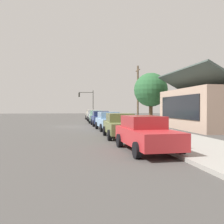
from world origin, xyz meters
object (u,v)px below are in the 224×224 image
(car_cherry, at_px, (145,133))
(shade_tree, at_px, (151,90))
(car_olive, at_px, (120,125))
(fire_hydrant_red, at_px, (113,121))
(car_ivory, at_px, (91,114))
(car_skyblue, at_px, (109,121))
(utility_pole_wooden, at_px, (138,93))
(car_silver, at_px, (93,115))
(car_navy, at_px, (101,118))
(traffic_light_main, at_px, (87,99))
(car_seafoam, at_px, (96,116))

(car_cherry, distance_m, shade_tree, 19.50)
(car_olive, xyz_separation_m, fire_hydrant_red, (-12.10, 1.56, -0.32))
(car_ivory, distance_m, car_skyblue, 21.91)
(car_cherry, relative_size, utility_pole_wooden, 0.64)
(car_silver, bearing_deg, fire_hydrant_red, 10.64)
(shade_tree, relative_size, utility_pole_wooden, 0.82)
(car_navy, bearing_deg, traffic_light_main, -178.90)
(car_cherry, bearing_deg, traffic_light_main, 178.08)
(car_navy, bearing_deg, car_cherry, 0.96)
(car_ivory, relative_size, car_silver, 1.06)
(car_navy, distance_m, shade_tree, 7.22)
(car_seafoam, height_order, utility_pole_wooden, utility_pole_wooden)
(fire_hydrant_red, bearing_deg, traffic_light_main, -175.09)
(car_skyblue, height_order, shade_tree, shade_tree)
(car_silver, relative_size, utility_pole_wooden, 0.62)
(car_seafoam, distance_m, car_cherry, 21.75)
(car_skyblue, bearing_deg, shade_tree, 137.53)
(car_navy, height_order, traffic_light_main, traffic_light_main)
(car_olive, distance_m, shade_tree, 14.70)
(car_cherry, bearing_deg, fire_hydrant_red, 172.99)
(car_silver, relative_size, car_olive, 1.03)
(car_navy, bearing_deg, shade_tree, 105.81)
(car_olive, bearing_deg, fire_hydrant_red, 174.20)
(car_navy, distance_m, car_skyblue, 5.62)
(car_seafoam, bearing_deg, car_skyblue, 3.28)
(traffic_light_main, bearing_deg, car_navy, 0.38)
(car_skyblue, bearing_deg, car_cherry, -2.10)
(car_navy, height_order, shade_tree, shade_tree)
(car_skyblue, xyz_separation_m, car_olive, (5.59, -0.08, 0.00))
(car_ivory, height_order, car_skyblue, same)
(car_ivory, distance_m, utility_pole_wooden, 12.79)
(car_ivory, height_order, car_olive, same)
(car_navy, distance_m, traffic_light_main, 20.37)
(car_navy, height_order, fire_hydrant_red, car_navy)
(car_seafoam, relative_size, utility_pole_wooden, 0.62)
(car_ivory, xyz_separation_m, fire_hydrant_red, (15.41, 1.32, -0.32))
(car_seafoam, height_order, car_navy, same)
(car_silver, xyz_separation_m, car_skyblue, (16.25, -0.10, 0.00))
(traffic_light_main, bearing_deg, shade_tree, 18.94)
(car_navy, relative_size, car_olive, 1.03)
(car_seafoam, relative_size, traffic_light_main, 0.89)
(car_skyblue, xyz_separation_m, traffic_light_main, (-25.81, -0.18, 2.68))
(car_olive, distance_m, fire_hydrant_red, 12.20)
(car_navy, distance_m, car_cherry, 16.54)
(car_olive, bearing_deg, car_silver, -178.90)
(car_ivory, xyz_separation_m, car_olive, (27.51, -0.24, -0.00))
(fire_hydrant_red, bearing_deg, car_navy, -59.97)
(car_silver, distance_m, car_cherry, 27.17)
(traffic_light_main, xyz_separation_m, fire_hydrant_red, (19.31, 1.66, -2.99))
(traffic_light_main, relative_size, fire_hydrant_red, 7.32)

